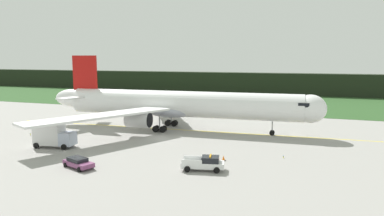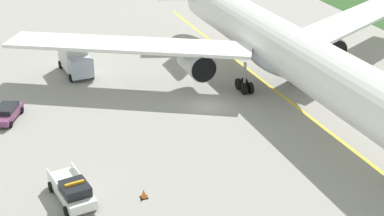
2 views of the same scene
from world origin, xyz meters
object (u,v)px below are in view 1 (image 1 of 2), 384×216
(catering_truck, at_px, (53,135))
(apron_cone, at_px, (224,158))
(airliner, at_px, (177,104))
(staff_car, at_px, (78,162))
(ops_pickup_truck, at_px, (204,163))

(catering_truck, distance_m, apron_cone, 26.79)
(airliner, relative_size, staff_car, 11.37)
(staff_car, relative_size, apron_cone, 6.80)
(airliner, bearing_deg, catering_truck, -123.53)
(ops_pickup_truck, height_order, apron_cone, ops_pickup_truck)
(airliner, xyz_separation_m, apron_cone, (13.85, -17.68, -4.55))
(catering_truck, height_order, staff_car, catering_truck)
(staff_car, height_order, apron_cone, staff_car)
(catering_truck, bearing_deg, staff_car, -36.41)
(ops_pickup_truck, distance_m, staff_car, 15.91)
(apron_cone, bearing_deg, catering_truck, -176.37)
(catering_truck, distance_m, staff_car, 12.78)
(airliner, height_order, staff_car, airliner)
(ops_pickup_truck, height_order, staff_car, ops_pickup_truck)
(ops_pickup_truck, distance_m, apron_cone, 5.07)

